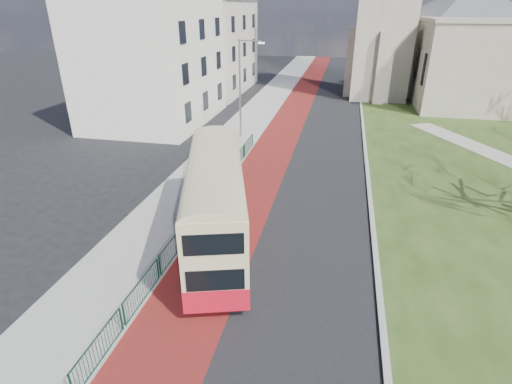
# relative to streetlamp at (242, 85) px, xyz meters

# --- Properties ---
(ground) EXTENTS (160.00, 160.00, 0.00)m
(ground) POSITION_rel_streetlamp_xyz_m (4.35, -18.00, -4.59)
(ground) COLOR black
(ground) RESTS_ON ground
(road_carriageway) EXTENTS (9.00, 120.00, 0.01)m
(road_carriageway) POSITION_rel_streetlamp_xyz_m (5.85, 2.00, -4.59)
(road_carriageway) COLOR black
(road_carriageway) RESTS_ON ground
(bus_lane) EXTENTS (3.40, 120.00, 0.01)m
(bus_lane) POSITION_rel_streetlamp_xyz_m (3.15, 2.00, -4.59)
(bus_lane) COLOR #591414
(bus_lane) RESTS_ON ground
(pavement_west) EXTENTS (4.00, 120.00, 0.12)m
(pavement_west) POSITION_rel_streetlamp_xyz_m (-0.65, 2.00, -4.53)
(pavement_west) COLOR gray
(pavement_west) RESTS_ON ground
(kerb_west) EXTENTS (0.25, 120.00, 0.13)m
(kerb_west) POSITION_rel_streetlamp_xyz_m (1.35, 2.00, -4.53)
(kerb_west) COLOR #999993
(kerb_west) RESTS_ON ground
(kerb_east) EXTENTS (0.25, 80.00, 0.13)m
(kerb_east) POSITION_rel_streetlamp_xyz_m (10.45, 4.00, -4.53)
(kerb_east) COLOR #999993
(kerb_east) RESTS_ON ground
(pedestrian_railing) EXTENTS (0.07, 24.00, 1.12)m
(pedestrian_railing) POSITION_rel_streetlamp_xyz_m (1.40, -14.00, -4.04)
(pedestrian_railing) COLOR #0C3822
(pedestrian_railing) RESTS_ON ground
(street_block_near) EXTENTS (10.30, 14.30, 13.00)m
(street_block_near) POSITION_rel_streetlamp_xyz_m (-9.65, 4.00, 1.92)
(street_block_near) COLOR beige
(street_block_near) RESTS_ON ground
(street_block_far) EXTENTS (10.30, 16.30, 11.50)m
(street_block_far) POSITION_rel_streetlamp_xyz_m (-9.65, 20.00, 1.17)
(street_block_far) COLOR beige
(street_block_far) RESTS_ON ground
(streetlamp) EXTENTS (2.13, 0.18, 8.00)m
(streetlamp) POSITION_rel_streetlamp_xyz_m (0.00, 0.00, 0.00)
(streetlamp) COLOR gray
(streetlamp) RESTS_ON pavement_west
(bus) EXTENTS (5.33, 10.65, 4.35)m
(bus) POSITION_rel_streetlamp_xyz_m (3.02, -17.04, -2.11)
(bus) COLOR #B51021
(bus) RESTS_ON ground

